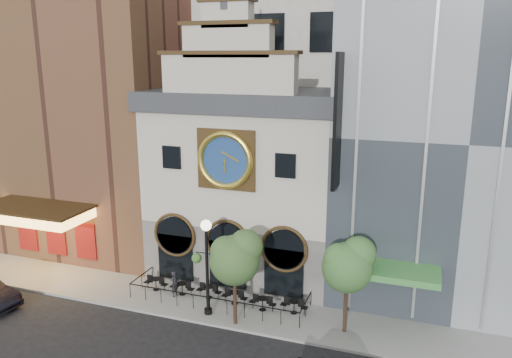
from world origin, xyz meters
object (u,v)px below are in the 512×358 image
at_px(tree_left, 236,256).
at_px(tree_right, 348,263).
at_px(bistro_1, 182,288).
at_px(bistro_2, 209,291).
at_px(lamppost, 207,257).
at_px(bistro_0, 156,283).
at_px(pedestrian, 175,284).
at_px(bistro_3, 234,297).
at_px(bistro_5, 294,306).
at_px(bistro_4, 263,303).

height_order(tree_left, tree_right, tree_left).
bearing_deg(tree_left, bistro_1, 154.87).
height_order(bistro_1, bistro_2, same).
relative_size(lamppost, tree_left, 1.04).
height_order(bistro_2, tree_left, tree_left).
xyz_separation_m(bistro_1, bistro_2, (1.73, 0.16, 0.00)).
relative_size(bistro_0, bistro_1, 1.00).
distance_m(bistro_0, pedestrian, 1.61).
relative_size(bistro_3, lamppost, 0.28).
distance_m(bistro_2, pedestrian, 2.13).
relative_size(bistro_2, tree_right, 0.30).
xyz_separation_m(pedestrian, lamppost, (2.80, -1.27, 2.67)).
xyz_separation_m(bistro_0, bistro_5, (8.94, 0.05, 0.00)).
bearing_deg(bistro_5, bistro_4, -171.58).
bearing_deg(lamppost, bistro_4, 24.11).
height_order(bistro_1, bistro_4, same).
bearing_deg(tree_left, lamppost, 166.49).
bearing_deg(bistro_4, bistro_5, 8.42).
distance_m(bistro_1, bistro_2, 1.74).
height_order(bistro_5, lamppost, lamppost).
height_order(bistro_3, pedestrian, pedestrian).
bearing_deg(bistro_1, bistro_0, 179.47).
bearing_deg(bistro_2, lamppost, -66.81).
xyz_separation_m(bistro_1, tree_left, (4.39, -2.06, 3.49)).
distance_m(bistro_0, bistro_3, 5.33).
relative_size(bistro_2, bistro_4, 1.00).
bearing_deg(bistro_0, bistro_3, -0.62).
height_order(bistro_0, bistro_1, same).
relative_size(bistro_2, pedestrian, 0.99).
xyz_separation_m(pedestrian, tree_right, (10.49, -0.51, 3.07)).
relative_size(bistro_4, bistro_5, 1.00).
bearing_deg(bistro_3, bistro_5, 1.75).
height_order(bistro_2, bistro_5, same).
bearing_deg(bistro_4, pedestrian, -178.66).
xyz_separation_m(bistro_3, lamppost, (-0.99, -1.56, 3.01)).
bearing_deg(bistro_2, tree_left, -39.86).
relative_size(bistro_0, pedestrian, 0.99).
bearing_deg(bistro_2, bistro_0, -177.72).
height_order(bistro_4, tree_left, tree_left).
xyz_separation_m(bistro_3, tree_left, (0.91, -2.02, 3.49)).
distance_m(lamppost, tree_left, 2.01).
xyz_separation_m(bistro_5, lamppost, (-4.61, -1.67, 3.01)).
bearing_deg(bistro_4, tree_left, -115.90).
distance_m(bistro_4, lamppost, 4.35).
relative_size(bistro_1, tree_left, 0.29).
bearing_deg(tree_left, bistro_2, 140.14).
relative_size(bistro_1, bistro_5, 1.00).
height_order(bistro_3, tree_right, tree_right).
height_order(bistro_0, bistro_3, same).
height_order(bistro_2, bistro_4, same).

